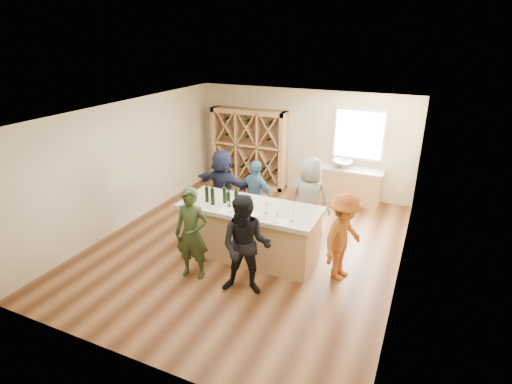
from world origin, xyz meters
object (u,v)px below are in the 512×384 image
at_px(wine_bottle_b, 213,197).
at_px(wine_bottle_d, 229,200).
at_px(person_near_right, 246,246).
at_px(person_far_right, 310,199).
at_px(sink, 343,164).
at_px(wine_bottle_e, 236,199).
at_px(tasting_counter_base, 250,233).
at_px(person_far_mid, 256,196).
at_px(person_near_left, 192,234).
at_px(wine_rack, 249,148).
at_px(wine_bottle_c, 225,195).
at_px(person_far_left, 223,186).
at_px(wine_bottle_a, 207,195).
at_px(person_server, 344,237).

xyz_separation_m(wine_bottle_b, wine_bottle_d, (0.33, 0.03, -0.02)).
bearing_deg(person_near_right, person_far_right, 66.22).
bearing_deg(sink, wine_bottle_e, -107.87).
distance_m(tasting_counter_base, person_far_mid, 1.17).
bearing_deg(person_near_left, wine_rack, 93.20).
xyz_separation_m(wine_bottle_b, wine_bottle_c, (0.17, 0.17, -0.01)).
relative_size(wine_bottle_c, wine_bottle_e, 0.96).
relative_size(sink, wine_bottle_c, 1.70).
distance_m(wine_bottle_c, person_far_left, 1.50).
height_order(wine_bottle_a, person_far_left, person_far_left).
height_order(wine_rack, wine_bottle_a, wine_rack).
bearing_deg(person_server, person_near_left, 130.60).
distance_m(person_near_left, person_far_mid, 2.16).
height_order(person_server, person_far_left, person_far_left).
bearing_deg(tasting_counter_base, person_far_left, 136.19).
bearing_deg(wine_bottle_a, wine_bottle_e, -0.13).
xyz_separation_m(wine_bottle_c, person_far_right, (1.35, 1.23, -0.33)).
distance_m(wine_bottle_b, person_far_mid, 1.41).
height_order(person_near_left, person_far_left, person_far_left).
xyz_separation_m(wine_rack, wine_bottle_a, (0.86, -3.77, 0.13)).
bearing_deg(person_server, wine_rack, 61.89).
height_order(sink, tasting_counter_base, sink).
xyz_separation_m(wine_bottle_e, person_near_right, (0.66, -0.97, -0.36)).
height_order(wine_bottle_a, person_server, person_server).
bearing_deg(wine_bottle_e, wine_bottle_b, -171.66).
relative_size(wine_bottle_e, person_near_left, 0.19).
bearing_deg(wine_bottle_d, person_far_left, 122.67).
relative_size(wine_bottle_e, person_far_right, 0.18).
xyz_separation_m(person_far_right, person_far_left, (-2.09, 0.02, -0.04)).
bearing_deg(person_far_mid, person_far_left, 6.93).
xyz_separation_m(wine_bottle_a, person_near_left, (0.21, -0.91, -0.37)).
bearing_deg(sink, person_near_right, -96.54).
height_order(wine_bottle_b, wine_bottle_c, wine_bottle_b).
height_order(sink, person_server, person_server).
relative_size(wine_bottle_b, wine_bottle_c, 1.03).
height_order(person_near_right, person_far_right, person_far_right).
relative_size(wine_bottle_a, wine_bottle_c, 0.95).
xyz_separation_m(wine_bottle_e, person_far_left, (-1.04, 1.36, -0.38)).
distance_m(wine_rack, wine_bottle_e, 4.06).
xyz_separation_m(wine_bottle_d, person_far_right, (1.19, 1.37, -0.32)).
distance_m(tasting_counter_base, person_far_left, 1.77).
bearing_deg(person_server, person_near_right, 146.30).
relative_size(person_near_left, person_far_right, 0.94).
bearing_deg(sink, wine_bottle_d, -109.75).
bearing_deg(person_far_mid, person_near_left, 97.35).
height_order(sink, person_near_left, person_near_left).
bearing_deg(sink, person_far_mid, -118.64).
relative_size(sink, wine_bottle_e, 1.63).
xyz_separation_m(tasting_counter_base, wine_bottle_a, (-0.85, -0.16, 0.73)).
distance_m(sink, wine_bottle_b, 4.13).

